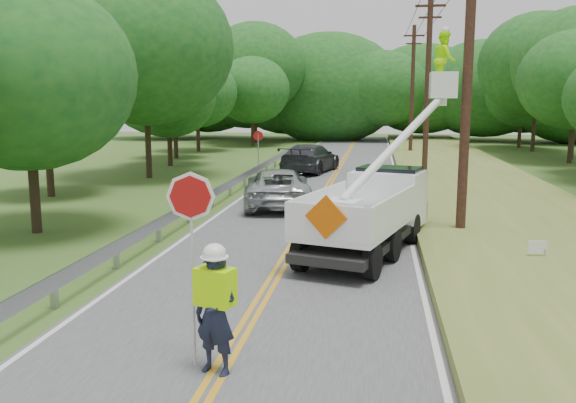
# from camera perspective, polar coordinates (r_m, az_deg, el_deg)

# --- Properties ---
(ground) EXTENTS (140.00, 140.00, 0.00)m
(ground) POSITION_cam_1_polar(r_m,az_deg,el_deg) (11.10, -4.65, -12.79)
(ground) COLOR #40551D
(ground) RESTS_ON ground
(road) EXTENTS (7.20, 96.00, 0.03)m
(road) POSITION_cam_1_polar(r_m,az_deg,el_deg) (24.47, 2.74, -0.39)
(road) COLOR #474749
(road) RESTS_ON ground
(guardrail) EXTENTS (0.18, 48.00, 0.77)m
(guardrail) POSITION_cam_1_polar(r_m,az_deg,el_deg) (25.97, -5.91, 1.36)
(guardrail) COLOR #909498
(guardrail) RESTS_ON ground
(utility_poles) EXTENTS (1.60, 43.30, 10.00)m
(utility_poles) POSITION_cam_1_polar(r_m,az_deg,el_deg) (27.16, 14.26, 11.45)
(utility_poles) COLOR black
(utility_poles) RESTS_ON ground
(tall_grass_verge) EXTENTS (7.00, 96.00, 0.30)m
(tall_grass_verge) POSITION_cam_1_polar(r_m,az_deg,el_deg) (24.79, 19.30, -0.46)
(tall_grass_verge) COLOR olive
(tall_grass_verge) RESTS_ON ground
(treeline_left) EXTENTS (11.15, 57.28, 11.96)m
(treeline_left) POSITION_cam_1_polar(r_m,az_deg,el_deg) (42.99, -8.84, 11.88)
(treeline_left) COLOR #332319
(treeline_left) RESTS_ON ground
(treeline_horizon) EXTENTS (57.58, 14.36, 12.06)m
(treeline_horizon) POSITION_cam_1_polar(r_m,az_deg,el_deg) (66.20, 7.04, 10.54)
(treeline_horizon) COLOR #154B1C
(treeline_horizon) RESTS_ON ground
(flagger) EXTENTS (1.20, 0.66, 3.13)m
(flagger) POSITION_cam_1_polar(r_m,az_deg,el_deg) (9.42, -6.94, -9.61)
(flagger) COLOR #191E33
(flagger) RESTS_ON road
(bucket_truck) EXTENTS (4.45, 6.59, 6.24)m
(bucket_truck) POSITION_cam_1_polar(r_m,az_deg,el_deg) (17.63, 8.81, 0.44)
(bucket_truck) COLOR black
(bucket_truck) RESTS_ON road
(suv_silver) EXTENTS (3.39, 5.81, 1.52)m
(suv_silver) POSITION_cam_1_polar(r_m,az_deg,el_deg) (24.18, -0.97, 1.35)
(suv_silver) COLOR #ABAFB3
(suv_silver) RESTS_ON road
(suv_darkgrey) EXTENTS (3.47, 6.10, 1.67)m
(suv_darkgrey) POSITION_cam_1_polar(r_m,az_deg,el_deg) (35.85, 2.12, 4.12)
(suv_darkgrey) COLOR #313338
(suv_darkgrey) RESTS_ON road
(stop_sign_permanent) EXTENTS (0.53, 0.21, 2.62)m
(stop_sign_permanent) POSITION_cam_1_polar(r_m,az_deg,el_deg) (32.95, -2.83, 5.20)
(stop_sign_permanent) COLOR #909498
(stop_sign_permanent) RESTS_ON ground
(yard_sign) EXTENTS (0.47, 0.12, 0.69)m
(yard_sign) POSITION_cam_1_polar(r_m,az_deg,el_deg) (16.66, 22.52, -4.11)
(yard_sign) COLOR white
(yard_sign) RESTS_ON ground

